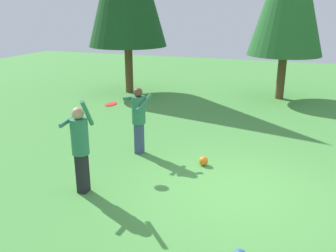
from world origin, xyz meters
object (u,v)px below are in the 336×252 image
person_thrower (80,143)px  frisbee (111,104)px  ball_orange (204,161)px  person_catcher (139,115)px

person_thrower → frisbee: person_thrower is taller
person_thrower → ball_orange: size_ratio=8.96×
ball_orange → person_catcher: bearing=173.5°
frisbee → ball_orange: size_ratio=1.71×
frisbee → ball_orange: bearing=17.6°
frisbee → ball_orange: 2.53m
ball_orange → person_thrower: bearing=-133.3°
person_thrower → ball_orange: (1.96, 2.08, -0.96)m
person_catcher → person_thrower: bearing=13.5°
person_thrower → ball_orange: 3.01m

